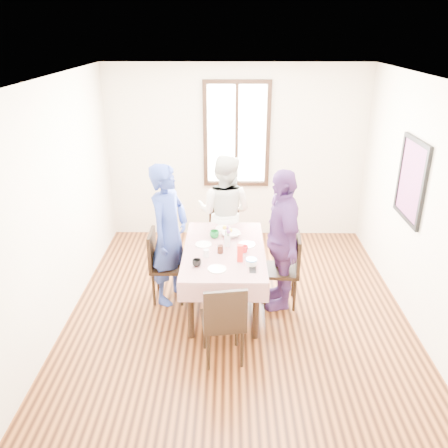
{
  "coord_description": "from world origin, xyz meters",
  "views": [
    {
      "loc": [
        -0.1,
        -4.76,
        3.17
      ],
      "look_at": [
        -0.16,
        0.06,
        1.1
      ],
      "focal_mm": 36.95,
      "sensor_mm": 36.0,
      "label": 1
    }
  ],
  "objects": [
    {
      "name": "person_left",
      "position": [
        -0.83,
        0.24,
        0.87
      ],
      "size": [
        0.64,
        0.75,
        1.75
      ],
      "primitive_type": "imported",
      "rotation": [
        0.0,
        0.0,
        1.15
      ],
      "color": "navy",
      "rests_on": "ground"
    },
    {
      "name": "serving_bowl",
      "position": [
        -0.08,
        0.46,
        0.79
      ],
      "size": [
        0.29,
        0.29,
        0.06
      ],
      "primitive_type": "imported",
      "rotation": [
        0.0,
        0.0,
        0.29
      ],
      "color": "white",
      "rests_on": "tablecloth"
    },
    {
      "name": "window_pane",
      "position": [
        0.0,
        2.24,
        1.65
      ],
      "size": [
        0.9,
        0.02,
        1.5
      ],
      "primitive_type": "cube",
      "color": "white",
      "rests_on": "back_wall"
    },
    {
      "name": "butter_tub",
      "position": [
        0.14,
        -0.3,
        0.79
      ],
      "size": [
        0.13,
        0.13,
        0.06
      ],
      "primitive_type": "cylinder",
      "color": "white",
      "rests_on": "tablecloth"
    },
    {
      "name": "chair_near",
      "position": [
        -0.16,
        -0.89,
        0.46
      ],
      "size": [
        0.48,
        0.48,
        0.91
      ],
      "primitive_type": "cube",
      "rotation": [
        0.0,
        0.0,
        0.15
      ],
      "color": "black",
      "rests_on": "ground"
    },
    {
      "name": "drinking_glass",
      "position": [
        -0.37,
        -0.1,
        0.81
      ],
      "size": [
        0.06,
        0.06,
        0.09
      ],
      "primitive_type": "cylinder",
      "color": "silver",
      "rests_on": "tablecloth"
    },
    {
      "name": "chair_left",
      "position": [
        -0.85,
        0.24,
        0.46
      ],
      "size": [
        0.42,
        0.42,
        0.91
      ],
      "primitive_type": "cube",
      "rotation": [
        0.0,
        0.0,
        -1.57
      ],
      "color": "black",
      "rests_on": "ground"
    },
    {
      "name": "plate_near",
      "position": [
        -0.23,
        -0.4,
        0.77
      ],
      "size": [
        0.2,
        0.2,
        0.01
      ],
      "primitive_type": "cylinder",
      "color": "white",
      "rests_on": "tablecloth"
    },
    {
      "name": "mug_black",
      "position": [
        -0.46,
        -0.33,
        0.8
      ],
      "size": [
        0.13,
        0.13,
        0.08
      ],
      "primitive_type": "imported",
      "rotation": [
        0.0,
        0.0,
        0.33
      ],
      "color": "black",
      "rests_on": "tablecloth"
    },
    {
      "name": "mug_green",
      "position": [
        -0.29,
        0.41,
        0.81
      ],
      "size": [
        0.16,
        0.16,
        0.09
      ],
      "primitive_type": "imported",
      "rotation": [
        0.0,
        0.0,
        -0.63
      ],
      "color": "#0C7226",
      "rests_on": "tablecloth"
    },
    {
      "name": "chair_far",
      "position": [
        -0.16,
        1.11,
        0.46
      ],
      "size": [
        0.46,
        0.46,
        0.91
      ],
      "primitive_type": "cube",
      "rotation": [
        0.0,
        0.0,
        3.24
      ],
      "color": "black",
      "rests_on": "ground"
    },
    {
      "name": "flower_bunch",
      "position": [
        -0.13,
        0.18,
        0.95
      ],
      "size": [
        0.09,
        0.09,
        0.1
      ],
      "primitive_type": null,
      "color": "yellow",
      "rests_on": "flower_vase"
    },
    {
      "name": "plate_right",
      "position": [
        0.11,
        0.21,
        0.77
      ],
      "size": [
        0.2,
        0.2,
        0.01
      ],
      "primitive_type": "cylinder",
      "color": "white",
      "rests_on": "tablecloth"
    },
    {
      "name": "jam_jar",
      "position": [
        -0.21,
        -0.01,
        0.81
      ],
      "size": [
        0.07,
        0.07,
        0.09
      ],
      "primitive_type": "cylinder",
      "color": "black",
      "rests_on": "tablecloth"
    },
    {
      "name": "flower_vase",
      "position": [
        -0.13,
        0.18,
        0.83
      ],
      "size": [
        0.07,
        0.07,
        0.14
      ],
      "primitive_type": "cylinder",
      "color": "silver",
      "rests_on": "tablecloth"
    },
    {
      "name": "right_wall",
      "position": [
        2.0,
        0.0,
        1.35
      ],
      "size": [
        0.0,
        4.5,
        4.5
      ],
      "primitive_type": "plane",
      "rotation": [
        1.57,
        0.0,
        -1.57
      ],
      "color": "#F0E3C7",
      "rests_on": "ground"
    },
    {
      "name": "ground",
      "position": [
        0.0,
        0.0,
        0.0
      ],
      "size": [
        4.5,
        4.5,
        0.0
      ],
      "primitive_type": "plane",
      "color": "black",
      "rests_on": "ground"
    },
    {
      "name": "tablecloth",
      "position": [
        -0.16,
        0.11,
        0.76
      ],
      "size": [
        0.95,
        1.57,
        0.01
      ],
      "primitive_type": "cube",
      "color": "#5C0007",
      "rests_on": "dining_table"
    },
    {
      "name": "window_frame",
      "position": [
        0.0,
        2.23,
        1.65
      ],
      "size": [
        1.02,
        0.06,
        1.62
      ],
      "primitive_type": "cube",
      "color": "black",
      "rests_on": "back_wall"
    },
    {
      "name": "mug_flag",
      "position": [
        0.07,
        0.02,
        0.8
      ],
      "size": [
        0.13,
        0.13,
        0.08
      ],
      "primitive_type": "imported",
      "rotation": [
        0.0,
        0.0,
        0.92
      ],
      "color": "red",
      "rests_on": "tablecloth"
    },
    {
      "name": "plate_far",
      "position": [
        -0.18,
        0.69,
        0.77
      ],
      "size": [
        0.2,
        0.2,
        0.01
      ],
      "primitive_type": "cylinder",
      "color": "white",
      "rests_on": "tablecloth"
    },
    {
      "name": "plate_left",
      "position": [
        -0.41,
        0.21,
        0.77
      ],
      "size": [
        0.2,
        0.2,
        0.01
      ],
      "primitive_type": "cylinder",
      "color": "white",
      "rests_on": "tablecloth"
    },
    {
      "name": "juice_carton",
      "position": [
        0.02,
        -0.2,
        0.86
      ],
      "size": [
        0.06,
        0.06,
        0.2
      ],
      "primitive_type": "cube",
      "color": "red",
      "rests_on": "tablecloth"
    },
    {
      "name": "smartphone",
      "position": [
        0.15,
        -0.4,
        0.77
      ],
      "size": [
        0.07,
        0.15,
        0.01
      ],
      "primitive_type": "cube",
      "color": "black",
      "rests_on": "tablecloth"
    },
    {
      "name": "chair_right",
      "position": [
        0.52,
        0.15,
        0.46
      ],
      "size": [
        0.45,
        0.45,
        0.91
      ],
      "primitive_type": "cube",
      "rotation": [
        0.0,
        0.0,
        1.5
      ],
      "color": "black",
      "rests_on": "ground"
    },
    {
      "name": "person_far",
      "position": [
        -0.16,
        1.09,
        0.82
      ],
      "size": [
        0.95,
        0.84,
        1.63
      ],
      "primitive_type": "imported",
      "rotation": [
        0.0,
        0.0,
        2.82
      ],
      "color": "silver",
      "rests_on": "ground"
    },
    {
      "name": "butter_lid",
      "position": [
        0.14,
        -0.3,
        0.83
      ],
      "size": [
        0.12,
        0.12,
        0.01
      ],
      "primitive_type": "cylinder",
      "color": "blue",
      "rests_on": "butter_tub"
    },
    {
      "name": "dining_table",
      "position": [
        -0.16,
        0.11,
        0.38
      ],
      "size": [
        0.83,
        1.45,
        0.75
      ],
      "primitive_type": "cube",
      "color": "black",
      "rests_on": "ground"
    },
    {
      "name": "person_right",
      "position": [
        0.51,
        0.15,
        0.86
      ],
      "size": [
        0.56,
        1.06,
        1.72
      ],
      "primitive_type": "imported",
      "rotation": [
        0.0,
        0.0,
        -1.43
      ],
      "color": "#522D6A",
      "rests_on": "ground"
    },
    {
      "name": "art_poster",
      "position": [
        1.98,
        0.3,
        1.55
      ],
      "size": [
        0.04,
        0.76,
        0.96
      ],
      "primitive_type": "cube",
      "color": "red",
      "rests_on": "right_wall"
    },
    {
      "name": "back_wall",
      "position": [
        0.0,
        2.25,
        1.35
      ],
      "size": [
        4.0,
        0.0,
        4.0
      ],
      "primitive_type": "plane",
      "rotation": [
        1.57,
        0.0,
        0.0
      ],
      "color": "#F0E3C7",
      "rests_on": "ground"
    }
  ]
}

